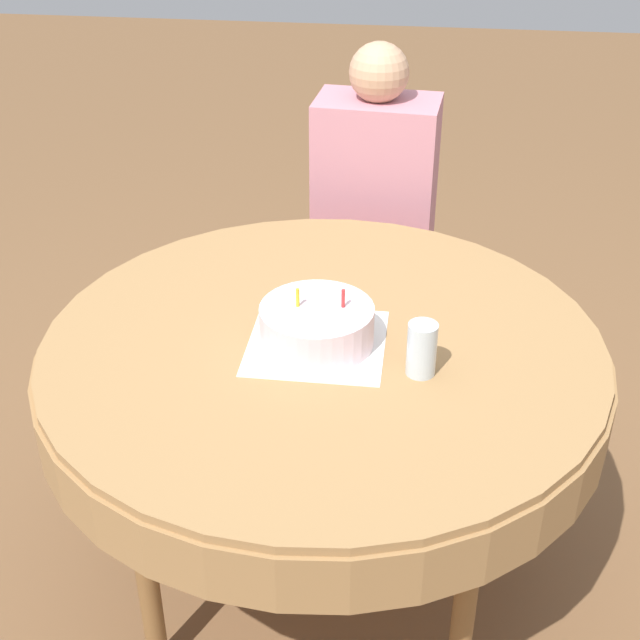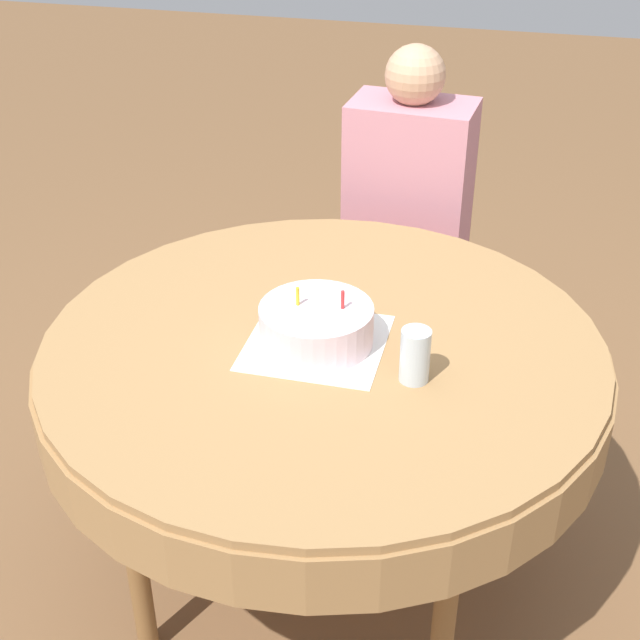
% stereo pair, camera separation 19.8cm
% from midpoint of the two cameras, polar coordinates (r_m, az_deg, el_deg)
% --- Properties ---
extents(ground_plane, '(12.00, 12.00, 0.00)m').
position_cam_midpoint_polar(ground_plane, '(2.48, -2.21, -15.62)').
color(ground_plane, brown).
extents(dining_table, '(1.29, 1.29, 0.73)m').
position_cam_midpoint_polar(dining_table, '(2.06, -2.58, -3.31)').
color(dining_table, '#9E7547').
rests_on(dining_table, ground_plane).
extents(chair, '(0.41, 0.41, 0.89)m').
position_cam_midpoint_polar(chair, '(2.95, 1.67, 4.66)').
color(chair, '#A37A4C').
rests_on(chair, ground_plane).
extents(person, '(0.38, 0.34, 1.17)m').
position_cam_midpoint_polar(person, '(2.78, 1.41, 7.81)').
color(person, tan).
rests_on(person, ground_plane).
extents(napkin, '(0.30, 0.30, 0.00)m').
position_cam_midpoint_polar(napkin, '(2.00, -3.04, -1.55)').
color(napkin, white).
rests_on(napkin, dining_table).
extents(birthday_cake, '(0.25, 0.25, 0.13)m').
position_cam_midpoint_polar(birthday_cake, '(1.97, -3.07, -0.42)').
color(birthday_cake, silver).
rests_on(birthday_cake, dining_table).
extents(drinking_glass, '(0.06, 0.06, 0.12)m').
position_cam_midpoint_polar(drinking_glass, '(1.87, 3.54, -1.97)').
color(drinking_glass, silver).
rests_on(drinking_glass, dining_table).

